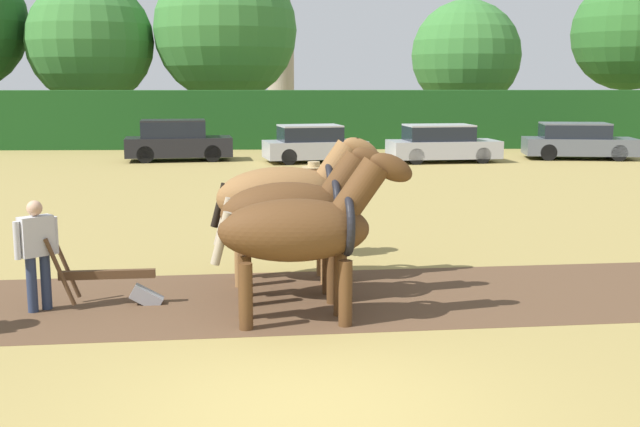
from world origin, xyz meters
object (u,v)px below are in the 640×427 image
Objects in this scene: draft_horse_trail_left at (289,197)px; parked_car_far_left at (177,141)px; tree_center_right at (225,30)px; tree_right at (466,55)px; parked_car_left at (313,144)px; tree_far_right at (629,34)px; church_spire at (280,20)px; parked_car_center_left at (442,144)px; draft_horse_lead_right at (295,213)px; farmer_at_plow at (37,248)px; parked_car_center at (578,141)px; tree_center at (90,42)px; plow at (117,283)px; draft_horse_lead_left at (303,229)px; farmer_beside_team at (314,201)px.

draft_horse_trail_left is 0.63× the size of parked_car_far_left.
tree_center_right is at bearing 76.03° from parked_car_far_left.
parked_car_left is (-8.32, -11.67, -3.70)m from tree_right.
tree_far_right is at bearing 54.49° from draft_horse_trail_left.
tree_far_right is (20.79, -0.84, -0.20)m from tree_center_right.
parked_car_center_left is (6.61, -31.56, -6.85)m from church_spire.
farmer_at_plow is (-3.54, -0.45, -0.39)m from draft_horse_lead_right.
tree_far_right reaches higher than parked_car_left.
parked_car_center is at bearing -68.13° from church_spire.
church_spire is 5.54× the size of draft_horse_lead_right.
tree_center is 1.15× the size of tree_right.
church_spire reaches higher than plow.
draft_horse_lead_left reaches higher than parked_car_center.
plow is at bearing -91.85° from church_spire.
draft_horse_lead_right is at bearing 90.60° from draft_horse_lead_left.
church_spire reaches higher than tree_far_right.
parked_car_far_left is at bearing -171.91° from parked_car_center.
tree_center is 1.84× the size of parked_car_center.
parked_car_center_left is (5.82, 18.27, -0.65)m from draft_horse_trail_left.
farmer_beside_team is (0.44, 1.72, -0.33)m from draft_horse_trail_left.
farmer_at_plow reaches higher than plow.
church_spire reaches higher than farmer_beside_team.
tree_center_right is at bearing -0.34° from tree_center.
parked_car_center_left is (5.62, 20.47, -0.55)m from draft_horse_lead_left.
church_spire is 31.65m from parked_car_far_left.
church_spire is at bearing 119.46° from parked_car_center.
plow is (0.93, -31.39, -5.34)m from tree_center_right.
draft_horse_lead_right is 0.60× the size of parked_car_center_left.
draft_horse_lead_right is 0.61× the size of parked_car_far_left.
church_spire is at bearing 86.35° from draft_horse_lead_left.
tree_right is at bearing 69.70° from draft_horse_lead_left.
church_spire is 32.96m from parked_car_center_left.
farmer_beside_team is 17.41m from parked_car_center_left.
tree_far_right is 3.09× the size of draft_horse_trail_left.
parked_car_left is at bearing 61.73° from farmer_beside_team.
tree_center is 13.18m from parked_car_far_left.
tree_right is at bearing -0.04° from tree_center_right.
tree_center is 32.06m from draft_horse_trail_left.
farmer_beside_team reaches higher than parked_car_left.
plow is at bearing -156.53° from draft_horse_trail_left.
farmer_at_plow is 0.38× the size of parked_car_left.
tree_center reaches higher than farmer_beside_team.
tree_right reaches higher than draft_horse_lead_left.
draft_horse_lead_right is at bearing -123.74° from farmer_beside_team.
draft_horse_lead_left is 0.60× the size of parked_car_center.
draft_horse_lead_right is (3.46, -31.18, -4.38)m from tree_center_right.
tree_center is at bearing 121.96° from parked_car_left.
tree_center_right is at bearing 177.70° from tree_far_right.
parked_car_far_left is (-4.45, 19.13, -0.58)m from draft_horse_trail_left.
farmer_beside_team is at bearing -103.17° from parked_car_left.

